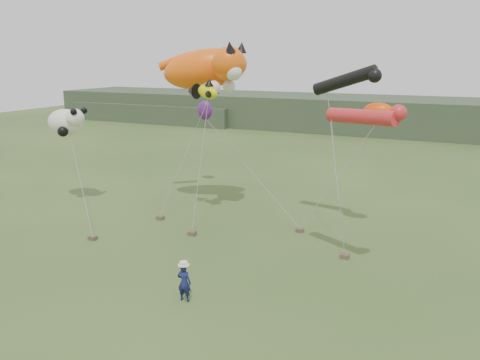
% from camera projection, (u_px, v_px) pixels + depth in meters
% --- Properties ---
extents(ground, '(120.00, 120.00, 0.00)m').
position_uv_depth(ground, '(187.00, 285.00, 18.17)').
color(ground, '#385123').
rests_on(ground, ground).
extents(headland, '(90.00, 13.00, 4.00)m').
position_uv_depth(headland, '(352.00, 114.00, 58.21)').
color(headland, '#2D3D28').
rests_on(headland, ground).
extents(festival_attendant, '(0.55, 0.39, 1.44)m').
position_uv_depth(festival_attendant, '(184.00, 282.00, 16.84)').
color(festival_attendant, '#151C51').
rests_on(festival_attendant, ground).
extents(sandbag_anchors, '(11.99, 5.58, 0.19)m').
position_uv_depth(sandbag_anchors, '(215.00, 234.00, 23.21)').
color(sandbag_anchors, brown).
rests_on(sandbag_anchors, ground).
extents(cat_kite, '(6.32, 3.79, 2.87)m').
position_uv_depth(cat_kite, '(210.00, 69.00, 25.50)').
color(cat_kite, '#FD5B0B').
rests_on(cat_kite, ground).
extents(fish_kite, '(2.18, 1.43, 1.11)m').
position_uv_depth(fish_kite, '(202.00, 91.00, 24.14)').
color(fish_kite, '#DAD807').
rests_on(fish_kite, ground).
extents(tube_kites, '(5.20, 6.69, 2.27)m').
position_uv_depth(tube_kites, '(357.00, 94.00, 20.31)').
color(tube_kites, black).
rests_on(tube_kites, ground).
extents(panda_kite, '(2.73, 1.77, 1.70)m').
position_uv_depth(panda_kite, '(67.00, 122.00, 27.42)').
color(panda_kite, white).
rests_on(panda_kite, ground).
extents(misc_kites, '(13.20, 5.47, 1.99)m').
position_uv_depth(misc_kites, '(279.00, 111.00, 26.47)').
color(misc_kites, '#FE4207').
rests_on(misc_kites, ground).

